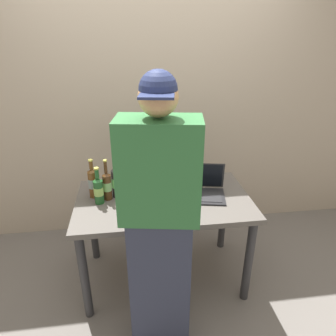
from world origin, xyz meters
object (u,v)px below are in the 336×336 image
(laptop, at_px, (203,188))
(beer_bottle_amber, at_px, (117,181))
(beer_bottle_dark, at_px, (93,182))
(beer_bottle_brown, at_px, (98,190))
(person_figure, at_px, (160,227))
(beer_bottle_green, at_px, (107,185))

(laptop, height_order, beer_bottle_amber, beer_bottle_amber)
(beer_bottle_dark, distance_m, beer_bottle_amber, 0.18)
(laptop, height_order, beer_bottle_brown, beer_bottle_brown)
(beer_bottle_dark, distance_m, person_figure, 0.77)
(beer_bottle_dark, height_order, beer_bottle_brown, beer_bottle_dark)
(beer_bottle_dark, bearing_deg, laptop, -4.87)
(beer_bottle_brown, bearing_deg, beer_bottle_dark, 115.14)
(laptop, relative_size, beer_bottle_green, 1.20)
(person_figure, bearing_deg, beer_bottle_green, 119.22)
(beer_bottle_dark, xyz_separation_m, beer_bottle_amber, (0.18, -0.02, 0.01))
(beer_bottle_dark, distance_m, beer_bottle_brown, 0.11)
(beer_bottle_brown, xyz_separation_m, person_figure, (0.39, -0.54, 0.02))
(beer_bottle_amber, height_order, beer_bottle_brown, beer_bottle_amber)
(beer_bottle_brown, bearing_deg, person_figure, -54.22)
(beer_bottle_amber, distance_m, person_figure, 0.67)
(laptop, relative_size, beer_bottle_amber, 1.13)
(person_figure, bearing_deg, beer_bottle_amber, 112.65)
(beer_bottle_brown, bearing_deg, beer_bottle_amber, 32.88)
(person_figure, bearing_deg, laptop, 55.41)
(beer_bottle_green, bearing_deg, person_figure, -60.78)
(beer_bottle_dark, xyz_separation_m, beer_bottle_green, (0.11, -0.05, -0.01))
(beer_bottle_amber, distance_m, beer_bottle_brown, 0.15)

